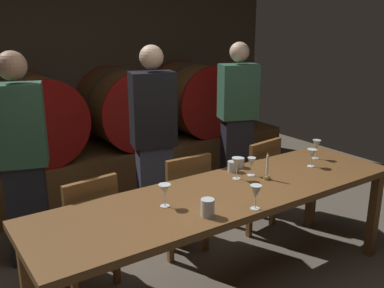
% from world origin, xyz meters
% --- Properties ---
extents(back_wall, '(5.81, 0.24, 2.51)m').
position_xyz_m(back_wall, '(0.00, 2.98, 1.25)').
color(back_wall, '#473A2D').
rests_on(back_wall, ground).
extents(barrel_shelf, '(5.23, 0.90, 0.51)m').
position_xyz_m(barrel_shelf, '(0.00, 2.43, 0.26)').
color(barrel_shelf, brown).
rests_on(barrel_shelf, ground).
extents(wine_barrel_center_left, '(0.89, 0.82, 0.89)m').
position_xyz_m(wine_barrel_center_left, '(-0.49, 2.43, 0.95)').
color(wine_barrel_center_left, brown).
rests_on(wine_barrel_center_left, barrel_shelf).
extents(wine_barrel_center_right, '(0.89, 0.82, 0.89)m').
position_xyz_m(wine_barrel_center_right, '(0.52, 2.43, 0.95)').
color(wine_barrel_center_right, brown).
rests_on(wine_barrel_center_right, barrel_shelf).
extents(wine_barrel_far_right, '(0.89, 0.82, 0.89)m').
position_xyz_m(wine_barrel_far_right, '(1.49, 2.43, 0.95)').
color(wine_barrel_far_right, brown).
rests_on(wine_barrel_far_right, barrel_shelf).
extents(dining_table, '(2.77, 0.77, 0.78)m').
position_xyz_m(dining_table, '(0.19, 0.14, 0.71)').
color(dining_table, brown).
rests_on(dining_table, ground).
extents(chair_left, '(0.44, 0.44, 0.88)m').
position_xyz_m(chair_left, '(-0.62, 0.72, 0.49)').
color(chair_left, brown).
rests_on(chair_left, ground).
extents(chair_center, '(0.42, 0.42, 0.88)m').
position_xyz_m(chair_center, '(0.22, 0.75, 0.49)').
color(chair_center, brown).
rests_on(chair_center, ground).
extents(chair_right, '(0.45, 0.45, 0.88)m').
position_xyz_m(chair_right, '(1.02, 0.74, 0.49)').
color(chair_right, brown).
rests_on(chair_right, ground).
extents(guest_left, '(0.44, 0.35, 1.71)m').
position_xyz_m(guest_left, '(-0.88, 1.33, 0.88)').
color(guest_left, black).
rests_on(guest_left, ground).
extents(guest_center, '(0.43, 0.33, 1.72)m').
position_xyz_m(guest_center, '(0.22, 1.22, 0.88)').
color(guest_center, '#33384C').
rests_on(guest_center, ground).
extents(guest_right, '(0.44, 0.36, 1.71)m').
position_xyz_m(guest_right, '(1.28, 1.32, 0.88)').
color(guest_right, black).
rests_on(guest_right, ground).
extents(candle_center, '(0.05, 0.05, 0.21)m').
position_xyz_m(candle_center, '(0.57, 0.14, 0.84)').
color(candle_center, olive).
rests_on(candle_center, dining_table).
extents(wine_glass_far_left, '(0.08, 0.08, 0.15)m').
position_xyz_m(wine_glass_far_left, '(-0.30, 0.16, 0.89)').
color(wine_glass_far_left, white).
rests_on(wine_glass_far_left, dining_table).
extents(wine_glass_left, '(0.07, 0.07, 0.16)m').
position_xyz_m(wine_glass_left, '(0.15, -0.19, 0.89)').
color(wine_glass_left, silver).
rests_on(wine_glass_left, dining_table).
extents(wine_glass_center_left, '(0.08, 0.08, 0.17)m').
position_xyz_m(wine_glass_center_left, '(0.40, 0.28, 0.90)').
color(wine_glass_center_left, white).
rests_on(wine_glass_center_left, dining_table).
extents(wine_glass_center_right, '(0.06, 0.06, 0.14)m').
position_xyz_m(wine_glass_center_right, '(0.53, 0.27, 0.88)').
color(wine_glass_center_right, white).
rests_on(wine_glass_center_right, dining_table).
extents(wine_glass_right, '(0.08, 0.08, 0.14)m').
position_xyz_m(wine_glass_right, '(1.07, 0.15, 0.88)').
color(wine_glass_right, white).
rests_on(wine_glass_right, dining_table).
extents(wine_glass_far_right, '(0.07, 0.07, 0.16)m').
position_xyz_m(wine_glass_far_right, '(1.27, 0.27, 0.90)').
color(wine_glass_far_right, silver).
rests_on(wine_glass_far_right, dining_table).
extents(cup_left, '(0.08, 0.08, 0.11)m').
position_xyz_m(cup_left, '(-0.15, -0.11, 0.83)').
color(cup_left, silver).
rests_on(cup_left, dining_table).
extents(cup_center, '(0.08, 0.08, 0.08)m').
position_xyz_m(cup_center, '(0.47, 0.42, 0.82)').
color(cup_center, silver).
rests_on(cup_center, dining_table).
extents(cup_right, '(0.08, 0.08, 0.08)m').
position_xyz_m(cup_right, '(0.58, 0.46, 0.82)').
color(cup_right, silver).
rests_on(cup_right, dining_table).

